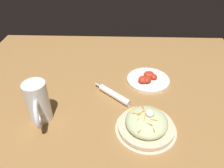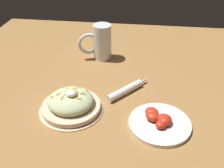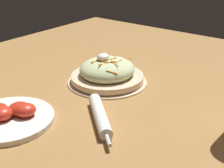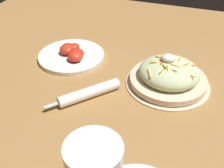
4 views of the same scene
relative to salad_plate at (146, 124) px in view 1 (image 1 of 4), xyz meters
The scene contains 5 objects.
ground_plane 0.17m from the salad_plate, 58.21° to the left, with size 1.43×1.43×0.00m, color #9E703D.
salad_plate is the anchor object (origin of this frame).
beer_mug 0.40m from the salad_plate, 84.08° to the left, with size 0.15×0.08×0.16m.
napkin_roll 0.21m from the salad_plate, 34.04° to the left, with size 0.15×0.16×0.03m.
tomato_plate 0.30m from the salad_plate, ahead, with size 0.20×0.20×0.04m.
Camera 1 is at (-0.62, -0.03, 0.60)m, focal length 34.45 mm.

